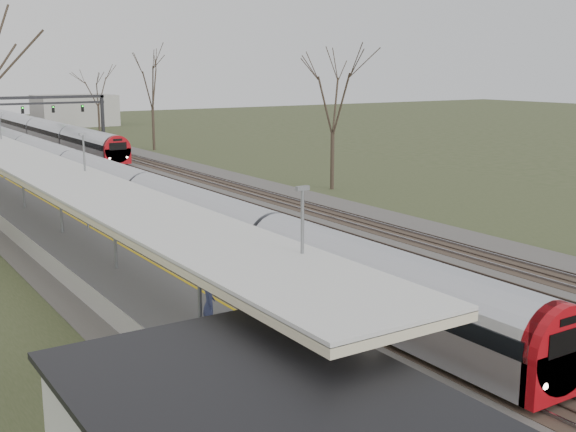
# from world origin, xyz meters

# --- Properties ---
(track_bed) EXTENTS (24.00, 160.00, 0.22)m
(track_bed) POSITION_xyz_m (0.26, 55.00, 0.06)
(track_bed) COLOR #474442
(track_bed) RESTS_ON ground
(platform) EXTENTS (3.50, 69.00, 1.00)m
(platform) POSITION_xyz_m (-9.05, 37.50, 0.50)
(platform) COLOR #9E9B93
(platform) RESTS_ON ground
(canopy) EXTENTS (4.10, 50.00, 3.11)m
(canopy) POSITION_xyz_m (-9.05, 32.99, 3.93)
(canopy) COLOR slate
(canopy) RESTS_ON platform
(signal_gantry) EXTENTS (21.00, 0.59, 6.08)m
(signal_gantry) POSITION_xyz_m (0.29, 84.99, 4.91)
(signal_gantry) COLOR black
(signal_gantry) RESTS_ON ground
(tree_east_far) EXTENTS (5.00, 5.00, 10.30)m
(tree_east_far) POSITION_xyz_m (14.00, 42.00, 7.29)
(tree_east_far) COLOR #2D231C
(tree_east_far) RESTS_ON ground
(train_near) EXTENTS (2.62, 75.21, 3.05)m
(train_near) POSITION_xyz_m (-2.50, 46.19, 1.48)
(train_near) COLOR #B8BAC3
(train_near) RESTS_ON ground
(train_far) EXTENTS (2.62, 60.21, 3.05)m
(train_far) POSITION_xyz_m (4.50, 93.08, 1.48)
(train_far) COLOR #B8BAC3
(train_far) RESTS_ON ground
(passenger) EXTENTS (0.59, 0.71, 1.66)m
(passenger) POSITION_xyz_m (-8.94, 17.56, 1.83)
(passenger) COLOR navy
(passenger) RESTS_ON platform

